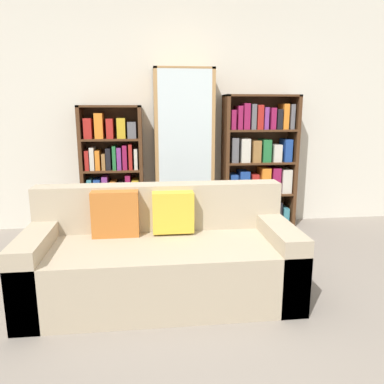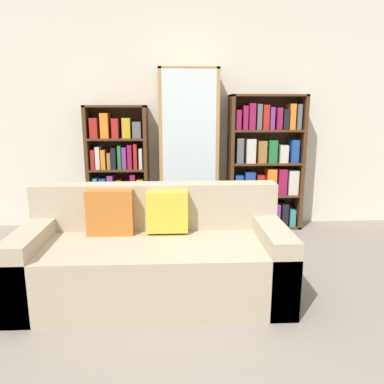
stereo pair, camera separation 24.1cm
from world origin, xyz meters
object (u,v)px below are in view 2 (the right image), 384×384
object	(u,v)px
couch	(154,257)
display_cabinet	(189,152)
bookshelf_left	(118,171)
bookshelf_right	(265,166)
wine_bottle	(247,235)

from	to	relation	value
couch	display_cabinet	world-z (taller)	display_cabinet
display_cabinet	bookshelf_left	bearing A→B (deg)	178.94
bookshelf_right	wine_bottle	bearing A→B (deg)	-114.99
bookshelf_right	wine_bottle	world-z (taller)	bookshelf_right
couch	display_cabinet	xyz separation A→B (m)	(0.33, 1.64, 0.63)
bookshelf_left	display_cabinet	distance (m)	0.86
bookshelf_right	bookshelf_left	bearing A→B (deg)	179.98
bookshelf_left	bookshelf_right	distance (m)	1.75
bookshelf_left	bookshelf_right	size ratio (longest dim) A/B	0.92
wine_bottle	display_cabinet	bearing A→B (deg)	129.99
bookshelf_right	wine_bottle	xyz separation A→B (m)	(-0.33, -0.71, -0.62)
bookshelf_left	wine_bottle	world-z (taller)	bookshelf_left
couch	display_cabinet	size ratio (longest dim) A/B	1.07
couch	wine_bottle	xyz separation A→B (m)	(0.92, 0.95, -0.16)
bookshelf_left	wine_bottle	size ratio (longest dim) A/B	4.39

